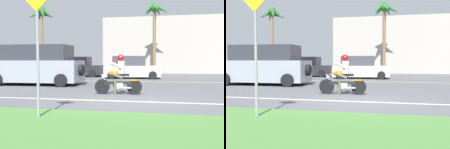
% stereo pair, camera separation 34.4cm
% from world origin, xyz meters
% --- Properties ---
extents(ground, '(56.00, 30.00, 0.04)m').
position_xyz_m(ground, '(0.00, 3.00, -0.02)').
color(ground, '#545459').
extents(grass_median, '(56.00, 3.80, 0.06)m').
position_xyz_m(grass_median, '(0.00, -4.10, 0.03)').
color(grass_median, '#477A38').
rests_on(grass_median, ground).
extents(lane_line_near, '(50.40, 0.12, 0.01)m').
position_xyz_m(lane_line_near, '(0.00, -0.10, 0.00)').
color(lane_line_near, silver).
rests_on(lane_line_near, ground).
extents(lane_line_far, '(50.40, 0.12, 0.01)m').
position_xyz_m(lane_line_far, '(0.00, 8.10, 0.00)').
color(lane_line_far, yellow).
rests_on(lane_line_far, ground).
extents(motorcyclist, '(1.79, 0.59, 1.50)m').
position_xyz_m(motorcyclist, '(-0.80, 1.63, 0.63)').
color(motorcyclist, black).
rests_on(motorcyclist, ground).
extents(suv_nearby, '(4.92, 2.40, 2.07)m').
position_xyz_m(suv_nearby, '(-5.73, 4.79, 1.00)').
color(suv_nearby, '#8C939E').
rests_on(suv_nearby, ground).
extents(parked_car_0, '(3.88, 1.87, 1.58)m').
position_xyz_m(parked_car_0, '(-6.22, 12.64, 0.73)').
color(parked_car_0, '#232328').
rests_on(parked_car_0, ground).
extents(parked_car_1, '(4.05, 2.10, 1.60)m').
position_xyz_m(parked_car_1, '(-1.62, 11.00, 0.74)').
color(parked_car_1, silver).
rests_on(parked_car_1, ground).
extents(palm_tree_0, '(2.45, 2.60, 6.35)m').
position_xyz_m(palm_tree_0, '(-0.30, 15.80, 5.18)').
color(palm_tree_0, brown).
rests_on(palm_tree_0, ground).
extents(palm_tree_1, '(2.79, 2.63, 6.38)m').
position_xyz_m(palm_tree_1, '(-11.02, 16.06, 5.33)').
color(palm_tree_1, brown).
rests_on(palm_tree_1, ground).
extents(motorcyclist_distant, '(1.23, 1.16, 1.35)m').
position_xyz_m(motorcyclist_distant, '(-8.07, 9.02, 0.57)').
color(motorcyclist_distant, black).
rests_on(motorcyclist_distant, ground).
extents(street_sign, '(0.62, 0.06, 2.93)m').
position_xyz_m(street_sign, '(-1.66, -3.11, 1.77)').
color(street_sign, gray).
rests_on(street_sign, ground).
extents(building_far, '(19.73, 4.00, 5.65)m').
position_xyz_m(building_far, '(4.13, 21.00, 2.82)').
color(building_far, '#A8A399').
rests_on(building_far, ground).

